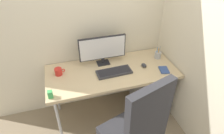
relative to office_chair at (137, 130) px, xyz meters
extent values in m
plane|color=gray|center=(-0.01, 0.80, -0.60)|extent=(8.00, 8.00, 0.00)
cube|color=beige|center=(-0.01, 1.17, 0.80)|extent=(3.18, 0.04, 2.80)
cube|color=beige|center=(0.81, 0.57, 0.80)|extent=(0.04, 2.30, 2.80)
cube|color=#D1B78C|center=(-0.01, 0.80, 0.12)|extent=(1.57, 0.69, 0.04)
cylinder|color=#B2B5BA|center=(-0.71, 0.53, -0.25)|extent=(0.03, 0.03, 0.69)
cylinder|color=#B2B5BA|center=(0.70, 0.53, -0.25)|extent=(0.03, 0.03, 0.69)
cylinder|color=#B2B5BA|center=(-0.71, 1.07, -0.25)|extent=(0.03, 0.03, 0.69)
cylinder|color=#B2B5BA|center=(0.70, 1.07, -0.25)|extent=(0.03, 0.03, 0.69)
sphere|color=black|center=(0.15, 0.36, -0.57)|extent=(0.05, 0.05, 0.05)
cube|color=#2D2D33|center=(-0.03, 0.11, -0.19)|extent=(0.62, 0.59, 0.10)
cube|color=#2D2D33|center=(0.04, -0.11, 0.23)|extent=(0.45, 0.21, 0.75)
cube|color=slate|center=(0.52, 0.76, -0.28)|extent=(0.37, 0.47, 0.62)
cube|color=#262628|center=(0.52, 0.52, -0.16)|extent=(0.19, 0.01, 0.02)
cube|color=black|center=(-0.07, 0.98, 0.14)|extent=(0.16, 0.13, 0.01)
cube|color=black|center=(-0.07, 0.99, 0.18)|extent=(0.04, 0.02, 0.07)
cube|color=black|center=(-0.07, 0.99, 0.35)|extent=(0.58, 0.02, 0.30)
cube|color=silver|center=(-0.07, 0.98, 0.35)|extent=(0.56, 0.01, 0.28)
cube|color=#333338|center=(0.00, 0.74, 0.15)|extent=(0.42, 0.18, 0.03)
cube|color=black|center=(0.00, 0.74, 0.16)|extent=(0.39, 0.15, 0.00)
ellipsoid|color=#333338|center=(0.40, 0.76, 0.16)|extent=(0.07, 0.09, 0.04)
cylinder|color=#B2B5BA|center=(0.66, 0.90, 0.18)|extent=(0.08, 0.08, 0.09)
cylinder|color=#B2B5BA|center=(0.65, 0.90, 0.24)|extent=(0.03, 0.01, 0.13)
cylinder|color=#B2B5BA|center=(0.67, 0.90, 0.24)|extent=(0.03, 0.01, 0.13)
torus|color=#333338|center=(0.66, 0.90, 0.19)|extent=(0.03, 0.04, 0.01)
cylinder|color=orange|center=(0.65, 0.88, 0.22)|extent=(0.02, 0.01, 0.12)
cylinder|color=#337FD8|center=(0.64, 0.91, 0.23)|extent=(0.01, 0.02, 0.14)
cube|color=#334C8C|center=(0.60, 0.62, 0.14)|extent=(0.13, 0.16, 0.02)
cylinder|color=red|center=(-0.63, 0.90, 0.18)|extent=(0.08, 0.08, 0.09)
torus|color=red|center=(-0.58, 0.90, 0.18)|extent=(0.05, 0.01, 0.05)
cube|color=#3FAD59|center=(-0.74, 0.53, 0.17)|extent=(0.05, 0.05, 0.08)
camera|label=1|loc=(-0.56, -1.06, 1.53)|focal=31.58mm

